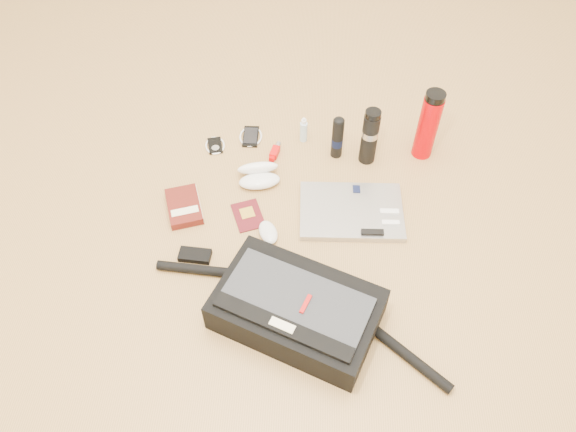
# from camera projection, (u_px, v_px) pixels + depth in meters

# --- Properties ---
(ground) EXTENTS (4.00, 4.00, 0.00)m
(ground) POSITION_uv_depth(u_px,v_px,m) (300.00, 238.00, 1.93)
(ground) COLOR #A97E46
(ground) RESTS_ON ground
(messenger_bag) EXTENTS (0.92, 0.48, 0.14)m
(messenger_bag) POSITION_uv_depth(u_px,v_px,m) (296.00, 309.00, 1.69)
(messenger_bag) COLOR black
(messenger_bag) RESTS_ON ground
(laptop) EXTENTS (0.37, 0.26, 0.04)m
(laptop) POSITION_uv_depth(u_px,v_px,m) (352.00, 211.00, 1.99)
(laptop) COLOR #A5A5A7
(laptop) RESTS_ON ground
(book) EXTENTS (0.16, 0.20, 0.03)m
(book) POSITION_uv_depth(u_px,v_px,m) (184.00, 206.00, 2.00)
(book) COLOR #4F130E
(book) RESTS_ON ground
(passport) EXTENTS (0.14, 0.16, 0.01)m
(passport) POSITION_uv_depth(u_px,v_px,m) (248.00, 215.00, 1.99)
(passport) COLOR #4B0D14
(passport) RESTS_ON ground
(mouse) EXTENTS (0.09, 0.12, 0.03)m
(mouse) POSITION_uv_depth(u_px,v_px,m) (268.00, 232.00, 1.93)
(mouse) COLOR silver
(mouse) RESTS_ON ground
(sunglasses_case) EXTENTS (0.18, 0.16, 0.09)m
(sunglasses_case) POSITION_uv_depth(u_px,v_px,m) (259.00, 175.00, 2.08)
(sunglasses_case) COLOR silver
(sunglasses_case) RESTS_ON ground
(ipod) EXTENTS (0.09, 0.10, 0.01)m
(ipod) POSITION_uv_depth(u_px,v_px,m) (215.00, 146.00, 2.21)
(ipod) COLOR black
(ipod) RESTS_ON ground
(phone) EXTENTS (0.09, 0.12, 0.01)m
(phone) POSITION_uv_depth(u_px,v_px,m) (251.00, 136.00, 2.24)
(phone) COLOR black
(phone) RESTS_ON ground
(inhaler) EXTENTS (0.04, 0.10, 0.03)m
(inhaler) POSITION_uv_depth(u_px,v_px,m) (275.00, 152.00, 2.18)
(inhaler) COLOR red
(inhaler) RESTS_ON ground
(spray_bottle) EXTENTS (0.03, 0.03, 0.11)m
(spray_bottle) POSITION_uv_depth(u_px,v_px,m) (304.00, 131.00, 2.20)
(spray_bottle) COLOR #A9CADE
(spray_bottle) RESTS_ON ground
(aerosol_can) EXTENTS (0.06, 0.06, 0.19)m
(aerosol_can) POSITION_uv_depth(u_px,v_px,m) (337.00, 137.00, 2.11)
(aerosol_can) COLOR black
(aerosol_can) RESTS_ON ground
(thermos_black) EXTENTS (0.08, 0.08, 0.24)m
(thermos_black) POSITION_uv_depth(u_px,v_px,m) (370.00, 136.00, 2.08)
(thermos_black) COLOR black
(thermos_black) RESTS_ON ground
(thermos_red) EXTENTS (0.08, 0.08, 0.29)m
(thermos_red) POSITION_uv_depth(u_px,v_px,m) (428.00, 125.00, 2.08)
(thermos_red) COLOR #C10004
(thermos_red) RESTS_ON ground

